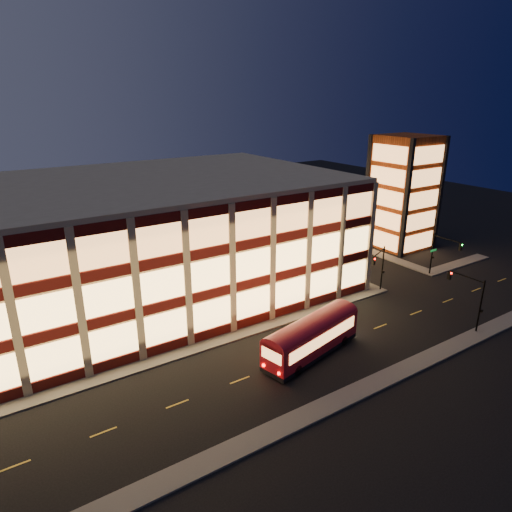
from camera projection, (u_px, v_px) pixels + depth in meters
ground at (226, 344)px, 46.15m from camera, size 200.00×200.00×0.00m
sidewalk_office_south at (195, 348)px, 45.35m from camera, size 54.00×2.00×0.15m
sidewalk_office_east at (299, 256)px, 71.44m from camera, size 2.00×30.00×0.15m
sidewalk_tower_south at (456, 264)px, 67.70m from camera, size 14.00×2.00×0.15m
sidewalk_tower_west at (350, 244)px, 77.16m from camera, size 2.00×30.00×0.15m
sidewalk_near at (308, 415)px, 35.90m from camera, size 100.00×2.00×0.15m
office_building at (134, 239)px, 55.51m from camera, size 50.45×30.45×14.50m
stair_tower at (403, 193)px, 73.31m from camera, size 8.60×8.60×18.00m
traffic_signal_far at (379, 264)px, 56.50m from camera, size 3.79×1.87×6.00m
traffic_signal_right at (442, 249)px, 61.70m from camera, size 1.20×4.37×6.00m
traffic_signal_near at (469, 292)px, 48.31m from camera, size 0.32×4.45×6.00m
trolley_bus at (312, 335)px, 43.68m from camera, size 11.80×5.27×3.88m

